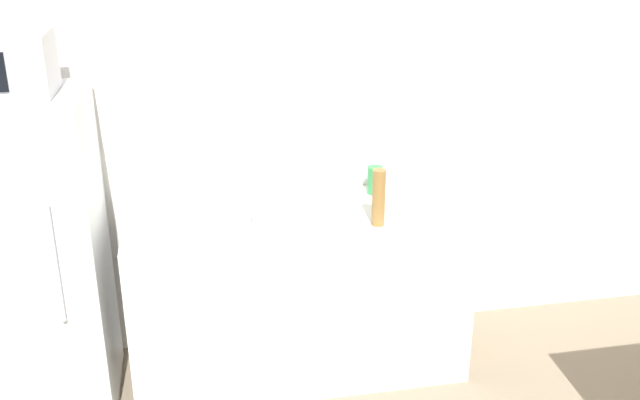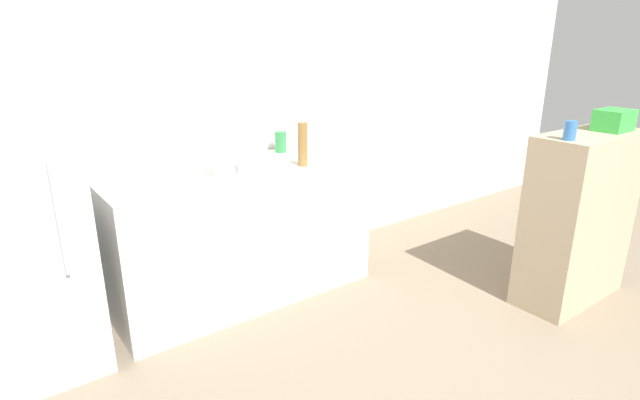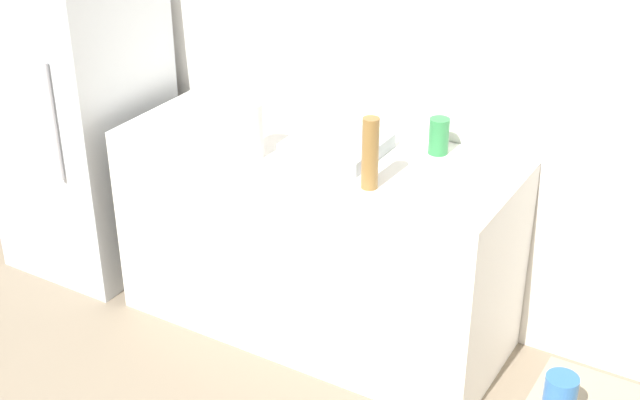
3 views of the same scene
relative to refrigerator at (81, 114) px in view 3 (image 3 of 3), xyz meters
The scene contains 8 objects.
wall_back 1.50m from the refrigerator, 16.84° to the left, with size 8.00×0.06×2.60m, color white.
refrigerator is the anchor object (origin of this frame).
counter 1.32m from the refrigerator, ahead, with size 1.68×0.66×0.88m, color silver.
sink_basin 1.38m from the refrigerator, ahead, with size 0.36×0.34×0.06m, color #9EA3A8.
bottle_tall 1.66m from the refrigerator, ahead, with size 0.06×0.06×0.28m, color olive.
bottle_short 1.76m from the refrigerator, ahead, with size 0.08×0.08×0.15m, color #2D7F42.
jar 3.01m from the refrigerator, 26.15° to the right, with size 0.07×0.07×0.11m, color #336BB2.
paper_towel_roll 1.13m from the refrigerator, ahead, with size 0.12×0.12×0.23m, color white.
Camera 3 is at (1.63, -0.27, 2.38)m, focal length 50.00 mm.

